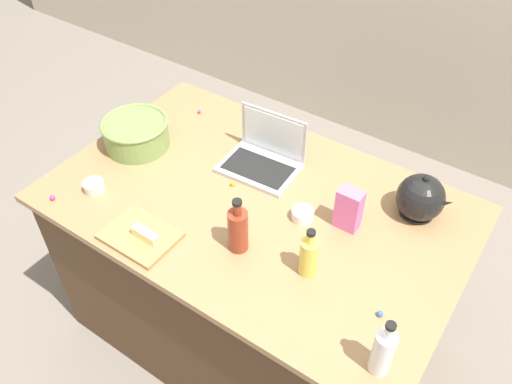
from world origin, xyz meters
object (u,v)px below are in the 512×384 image
object	(u,v)px
candy_bag	(349,209)
cutting_board	(140,236)
mixing_bowl_large	(135,133)
bottle_soy	(238,229)
ramekin_medium	(94,186)
butter_stick_left	(146,234)
ramekin_small	(303,214)
bottle_vinegar	(383,352)
kettle	(421,198)
bottle_oil	(309,256)
laptop	(264,156)

from	to	relation	value
candy_bag	cutting_board	bearing A→B (deg)	-140.95
mixing_bowl_large	bottle_soy	xyz separation A→B (m)	(0.71, -0.22, 0.03)
cutting_board	ramekin_medium	size ratio (longest dim) A/B	3.17
bottle_soy	butter_stick_left	size ratio (longest dim) A/B	2.07
mixing_bowl_large	ramekin_small	world-z (taller)	mixing_bowl_large
bottle_soy	bottle_vinegar	world-z (taller)	bottle_soy
kettle	butter_stick_left	world-z (taller)	kettle
ramekin_medium	mixing_bowl_large	bearing A→B (deg)	101.34
candy_bag	mixing_bowl_large	bearing A→B (deg)	-174.85
mixing_bowl_large	ramekin_medium	xyz separation A→B (m)	(0.06, -0.31, -0.05)
bottle_oil	cutting_board	bearing A→B (deg)	-160.04
bottle_vinegar	ramekin_small	size ratio (longest dim) A/B	2.71
laptop	bottle_soy	xyz separation A→B (m)	(0.18, -0.43, 0.04)
ramekin_medium	bottle_soy	bearing A→B (deg)	7.34
laptop	mixing_bowl_large	xyz separation A→B (m)	(-0.53, -0.20, 0.02)
bottle_soy	bottle_oil	world-z (taller)	bottle_soy
cutting_board	candy_bag	bearing A→B (deg)	39.05
mixing_bowl_large	kettle	distance (m)	1.20
mixing_bowl_large	ramekin_small	distance (m)	0.82
kettle	ramekin_small	distance (m)	0.44
cutting_board	ramekin_small	bearing A→B (deg)	43.71
cutting_board	ramekin_medium	world-z (taller)	ramekin_medium
laptop	bottle_oil	size ratio (longest dim) A/B	1.62
cutting_board	candy_bag	size ratio (longest dim) A/B	1.54
cutting_board	ramekin_medium	distance (m)	0.34
bottle_soy	ramekin_medium	world-z (taller)	bottle_soy
bottle_vinegar	ramekin_small	bearing A→B (deg)	141.12
mixing_bowl_large	ramekin_small	bearing A→B (deg)	1.90
bottle_soy	cutting_board	size ratio (longest dim) A/B	0.87
kettle	butter_stick_left	distance (m)	1.01
cutting_board	bottle_soy	bearing A→B (deg)	27.35
bottle_vinegar	ramekin_medium	distance (m)	1.26
bottle_vinegar	ramekin_small	world-z (taller)	bottle_vinegar
bottle_vinegar	ramekin_medium	bearing A→B (deg)	177.09
bottle_vinegar	ramekin_small	xyz separation A→B (m)	(-0.49, 0.40, -0.07)
ramekin_medium	candy_bag	size ratio (longest dim) A/B	0.49
kettle	ramekin_medium	world-z (taller)	kettle
bottle_oil	candy_bag	world-z (taller)	bottle_oil
mixing_bowl_large	bottle_vinegar	distance (m)	1.36
ramekin_small	kettle	bearing A→B (deg)	38.03
laptop	butter_stick_left	distance (m)	0.60
bottle_oil	butter_stick_left	xyz separation A→B (m)	(-0.54, -0.21, -0.04)
ramekin_medium	candy_bag	xyz separation A→B (m)	(0.91, 0.39, 0.06)
ramekin_small	bottle_soy	bearing A→B (deg)	-114.69
laptop	ramekin_small	distance (m)	0.34
laptop	bottle_oil	bearing A→B (deg)	-41.34
bottle_oil	ramekin_small	xyz separation A→B (m)	(-0.14, 0.21, -0.06)
cutting_board	ramekin_medium	xyz separation A→B (m)	(-0.32, 0.08, 0.01)
butter_stick_left	candy_bag	bearing A→B (deg)	40.62
bottle_vinegar	kettle	world-z (taller)	bottle_vinegar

